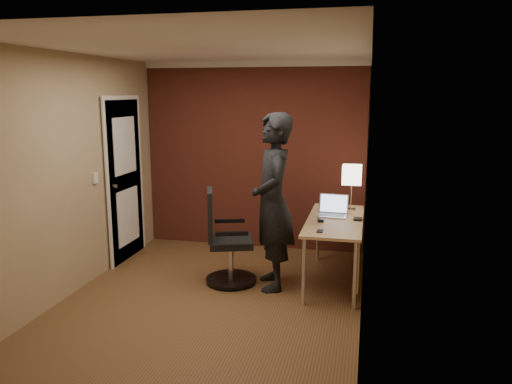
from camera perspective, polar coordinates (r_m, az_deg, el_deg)
room at (r=6.39m, az=-3.50°, el=4.75°), size 4.00×4.00×4.00m
desk at (r=5.59m, az=9.73°, el=-4.37°), size 0.60×1.50×0.73m
desk_lamp at (r=5.93m, az=10.91°, el=1.89°), size 0.22×0.22×0.54m
laptop at (r=5.71m, az=8.77°, el=-2.01°), size 0.35×0.28×0.23m
mouse at (r=5.43m, az=7.37°, el=-3.19°), size 0.08×0.11×0.03m
phone at (r=5.04m, az=7.33°, el=-4.44°), size 0.06×0.12×0.01m
wallet at (r=5.56m, az=11.57°, el=-3.04°), size 0.09×0.11×0.02m
office_chair at (r=5.54m, az=-3.59°, el=-5.87°), size 0.59×0.65×1.04m
person at (r=5.32m, az=1.94°, el=-1.17°), size 0.65×0.80×1.90m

